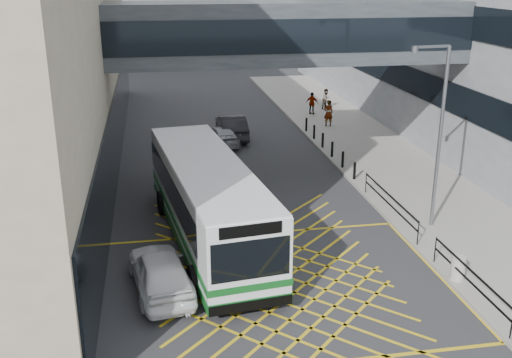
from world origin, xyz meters
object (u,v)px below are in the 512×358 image
bus (207,199)px  pedestrian_a (328,113)px  street_lamp (437,127)px  pedestrian_b (326,99)px  car_dark (232,127)px  car_silver (221,135)px  car_white (160,271)px  pedestrian_c (312,103)px  litter_bin (458,268)px

bus → pedestrian_a: 19.74m
street_lamp → pedestrian_b: size_ratio=4.79×
car_dark → car_silver: (-0.88, -1.41, -0.16)m
car_silver → street_lamp: bearing=107.0°
car_white → car_dark: (5.05, 19.25, 0.01)m
car_dark → pedestrian_c: size_ratio=3.03×
pedestrian_c → pedestrian_b: bearing=-102.6°
car_white → car_silver: 18.33m
car_silver → litter_bin: car_silver is taller
bus → car_white: (-1.99, -3.76, -1.04)m
street_lamp → pedestrian_a: street_lamp is taller
bus → car_white: 4.38m
street_lamp → pedestrian_c: (0.53, 21.04, -3.49)m
pedestrian_a → street_lamp: bearing=83.3°
street_lamp → pedestrian_a: 17.72m
litter_bin → pedestrian_c: size_ratio=0.53×
pedestrian_a → pedestrian_c: size_ratio=1.10×
pedestrian_a → pedestrian_c: (-0.18, 3.67, -0.08)m
street_lamp → bus: bearing=170.8°
car_dark → street_lamp: bearing=111.6°
bus → street_lamp: bearing=-9.5°
street_lamp → pedestrian_b: bearing=78.0°
litter_bin → pedestrian_a: pedestrian_a is taller
street_lamp → car_silver: bearing=109.6°
pedestrian_b → litter_bin: bearing=-128.7°
car_dark → litter_bin: 21.15m
bus → litter_bin: bearing=-38.1°
car_silver → litter_bin: bearing=98.5°
car_dark → pedestrian_c: (6.80, 5.15, 0.20)m
pedestrian_a → pedestrian_b: (1.38, 5.22, -0.12)m
bus → street_lamp: street_lamp is taller
street_lamp → pedestrian_b: street_lamp is taller
car_silver → pedestrian_c: pedestrian_c is taller
bus → car_dark: bus is taller
bus → car_dark: size_ratio=2.46×
bus → pedestrian_a: bearing=52.3°
car_white → pedestrian_a: bearing=-129.0°
car_dark → car_silver: bearing=58.0°
car_white → car_dark: 19.91m
street_lamp → litter_bin: bearing=-109.5°
car_white → pedestrian_c: bearing=-124.7°
street_lamp → pedestrian_b: 22.96m
car_white → pedestrian_a: (12.03, 20.74, 0.30)m
pedestrian_b → pedestrian_c: (-1.55, -1.55, 0.04)m
car_white → litter_bin: 10.36m
car_white → litter_bin: car_white is taller
pedestrian_c → bus: bearing=96.9°
car_silver → pedestrian_a: pedestrian_a is taller
pedestrian_a → pedestrian_b: bearing=-109.1°
car_silver → pedestrian_b: (9.24, 8.11, 0.33)m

